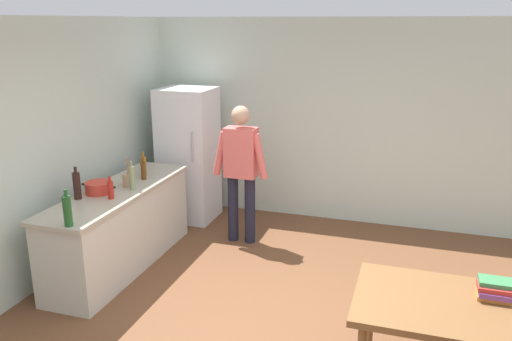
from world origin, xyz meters
TOP-DOWN VIEW (x-y plane):
  - ground_plane at (0.00, 0.00)m, footprint 14.00×14.00m
  - wall_back at (0.00, 3.00)m, footprint 6.40×0.12m
  - wall_left at (-2.60, 0.20)m, footprint 0.12×5.60m
  - kitchen_counter at (-2.00, 0.80)m, footprint 0.64×2.20m
  - refrigerator at (-1.90, 2.40)m, footprint 0.70×0.67m
  - person at (-0.95, 1.85)m, footprint 0.70×0.22m
  - dining_table at (1.40, -0.30)m, footprint 1.40×0.90m
  - cooking_pot at (-2.12, 0.64)m, footprint 0.40×0.28m
  - utensil_jar at (-1.95, 0.94)m, footprint 0.11×0.11m
  - bottle_sauce_red at (-1.90, 0.52)m, footprint 0.06×0.06m
  - bottle_beer_brown at (-1.91, 1.22)m, footprint 0.06×0.06m
  - bottle_vinegar_tall at (-1.84, 0.85)m, footprint 0.06×0.06m
  - bottle_wine_dark at (-2.21, 0.41)m, footprint 0.08×0.08m
  - bottle_oil_amber at (-1.99, 1.37)m, footprint 0.06×0.06m
  - bottle_wine_green at (-1.84, -0.23)m, footprint 0.08×0.08m
  - book_stack at (1.66, -0.14)m, footprint 0.26×0.19m

SIDE VIEW (x-z plane):
  - ground_plane at x=0.00m, z-range 0.00..0.00m
  - kitchen_counter at x=-2.00m, z-range 0.00..0.90m
  - dining_table at x=1.40m, z-range 0.30..1.05m
  - book_stack at x=1.66m, z-range 0.75..0.89m
  - refrigerator at x=-1.90m, z-range 0.00..1.80m
  - cooking_pot at x=-2.12m, z-range 0.90..1.02m
  - person at x=-0.95m, z-range 0.13..1.83m
  - utensil_jar at x=-1.95m, z-range 0.82..1.14m
  - bottle_sauce_red at x=-1.90m, z-range 0.88..1.12m
  - bottle_beer_brown at x=-1.91m, z-range 0.88..1.14m
  - bottle_oil_amber at x=-1.99m, z-range 0.88..1.16m
  - bottle_vinegar_tall at x=-1.84m, z-range 0.88..1.20m
  - bottle_wine_dark at x=-2.21m, z-range 0.88..1.22m
  - bottle_wine_green at x=-1.84m, z-range 0.88..1.22m
  - wall_back at x=0.00m, z-range 0.00..2.70m
  - wall_left at x=-2.60m, z-range 0.00..2.70m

